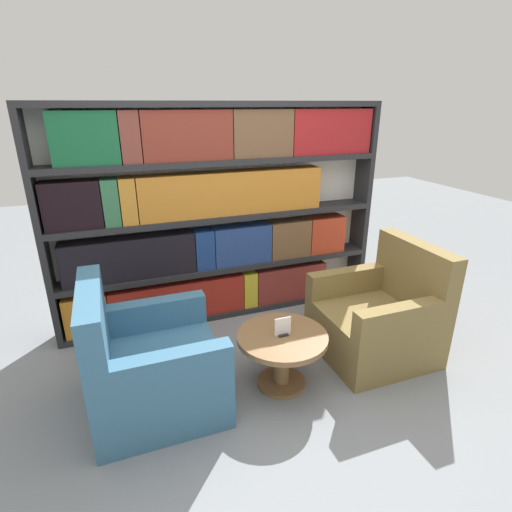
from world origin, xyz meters
TOP-DOWN VIEW (x-y plane):
  - ground_plane at (0.00, 0.00)m, footprint 14.00×14.00m
  - bookshelf at (-0.06, 1.36)m, footprint 3.03×0.30m
  - armchair_left at (-0.84, 0.24)m, footprint 0.84×0.82m
  - armchair_right at (1.00, 0.24)m, footprint 0.84×0.82m
  - coffee_table at (0.08, 0.13)m, footprint 0.65×0.65m
  - table_sign at (0.08, 0.13)m, footprint 0.12×0.06m

SIDE VIEW (x-z plane):
  - ground_plane at x=0.00m, z-range 0.00..0.00m
  - coffee_table at x=0.08m, z-range 0.09..0.51m
  - armchair_left at x=-0.84m, z-range -0.16..0.77m
  - armchair_right at x=1.00m, z-range -0.16..0.77m
  - table_sign at x=0.08m, z-range 0.41..0.55m
  - bookshelf at x=-0.06m, z-range 0.00..1.97m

